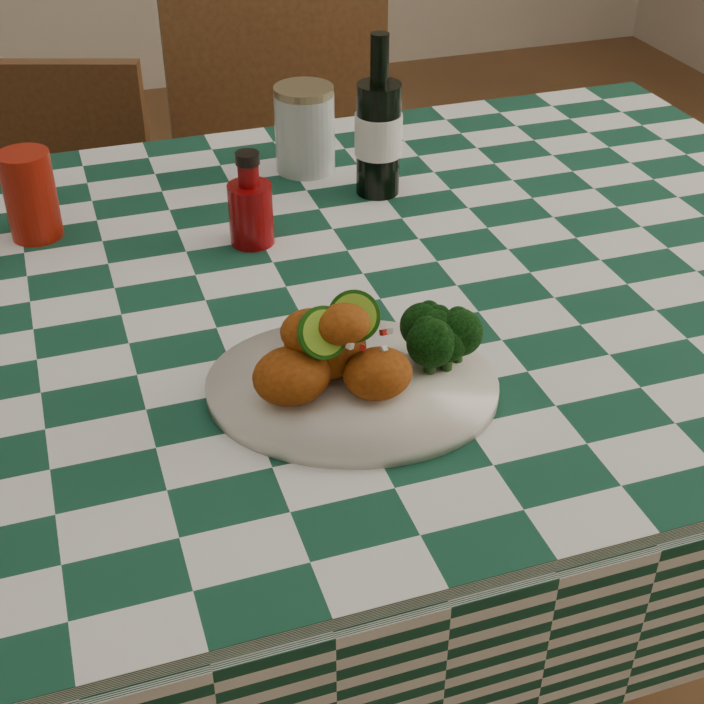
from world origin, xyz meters
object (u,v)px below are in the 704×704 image
object	(u,v)px
red_tumbler	(30,195)
mason_jar	(305,129)
dining_table	(296,514)
ketchup_bottle	(250,199)
plate	(352,388)
wooden_chair_right	(303,210)
fried_chicken_pile	(341,345)
wooden_chair_left	(54,294)
beer_bottle	(379,116)

from	to	relation	value
red_tumbler	mason_jar	size ratio (longest dim) A/B	0.92
dining_table	ketchup_bottle	size ratio (longest dim) A/B	12.86
red_tumbler	ketchup_bottle	distance (m)	0.30
dining_table	red_tumbler	xyz separation A→B (m)	(-0.29, 0.24, 0.45)
plate	ketchup_bottle	xyz separation A→B (m)	(-0.02, 0.37, 0.06)
mason_jar	wooden_chair_right	world-z (taller)	wooden_chair_right
plate	fried_chicken_pile	distance (m)	0.06
plate	fried_chicken_pile	bearing A→B (deg)	180.00
red_tumbler	wooden_chair_left	distance (m)	0.66
wooden_chair_left	wooden_chair_right	bearing A→B (deg)	19.04
wooden_chair_left	plate	bearing A→B (deg)	-54.20
red_tumbler	wooden_chair_left	world-z (taller)	red_tumbler
fried_chicken_pile	mason_jar	distance (m)	0.59
plate	ketchup_bottle	world-z (taller)	ketchup_bottle
plate	red_tumbler	size ratio (longest dim) A/B	2.57
plate	fried_chicken_pile	size ratio (longest dim) A/B	2.05
wooden_chair_left	dining_table	bearing A→B (deg)	-49.62
red_tumbler	mason_jar	distance (m)	0.42
wooden_chair_left	beer_bottle	bearing A→B (deg)	-27.26
ketchup_bottle	wooden_chair_right	distance (m)	0.73
beer_bottle	wooden_chair_right	xyz separation A→B (m)	(0.02, 0.51, -0.39)
mason_jar	wooden_chair_left	world-z (taller)	mason_jar
dining_table	wooden_chair_left	world-z (taller)	wooden_chair_left
dining_table	red_tumbler	distance (m)	0.59
ketchup_bottle	beer_bottle	world-z (taller)	beer_bottle
mason_jar	wooden_chair_right	size ratio (longest dim) A/B	0.13
red_tumbler	ketchup_bottle	bearing A→B (deg)	-22.10
fried_chicken_pile	plate	bearing A→B (deg)	0.00
ketchup_bottle	dining_table	bearing A→B (deg)	-84.73
ketchup_bottle	mason_jar	world-z (taller)	mason_jar
red_tumbler	ketchup_bottle	xyz separation A→B (m)	(0.27, -0.11, 0.00)
dining_table	wooden_chair_left	bearing A→B (deg)	111.77
red_tumbler	wooden_chair_right	size ratio (longest dim) A/B	0.12
fried_chicken_pile	wooden_chair_left	distance (m)	1.10
fried_chicken_pile	ketchup_bottle	bearing A→B (deg)	91.15
plate	ketchup_bottle	size ratio (longest dim) A/B	2.41
wooden_chair_left	wooden_chair_right	world-z (taller)	wooden_chair_right
fried_chicken_pile	wooden_chair_left	size ratio (longest dim) A/B	0.19
dining_table	mason_jar	xyz separation A→B (m)	(0.12, 0.33, 0.46)
wooden_chair_left	wooden_chair_right	xyz separation A→B (m)	(0.52, 0.00, 0.10)
ketchup_bottle	wooden_chair_right	xyz separation A→B (m)	(0.24, 0.61, -0.34)
plate	wooden_chair_right	xyz separation A→B (m)	(0.22, 0.97, -0.28)
wooden_chair_right	fried_chicken_pile	bearing A→B (deg)	-99.85
fried_chicken_pile	red_tumbler	xyz separation A→B (m)	(-0.28, 0.48, -0.01)
beer_bottle	wooden_chair_left	size ratio (longest dim) A/B	0.29
dining_table	mason_jar	bearing A→B (deg)	69.77
fried_chicken_pile	wooden_chair_left	world-z (taller)	fried_chicken_pile
red_tumbler	fried_chicken_pile	bearing A→B (deg)	-59.46
ketchup_bottle	wooden_chair_right	bearing A→B (deg)	68.66
fried_chicken_pile	ketchup_bottle	world-z (taller)	ketchup_bottle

